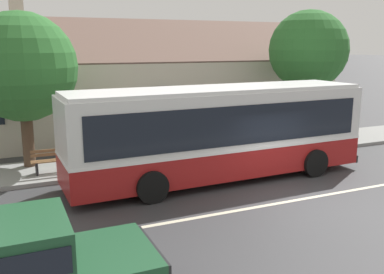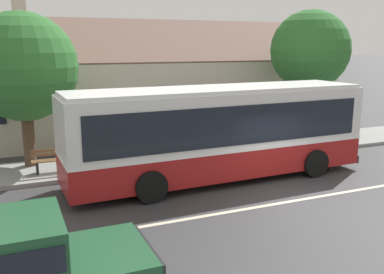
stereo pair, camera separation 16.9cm
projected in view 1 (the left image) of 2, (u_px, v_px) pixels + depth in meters
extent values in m
plane|color=#38383A|center=(300.00, 200.00, 13.12)|extent=(300.00, 300.00, 0.00)
cube|color=gray|center=(213.00, 153.00, 18.47)|extent=(60.00, 3.00, 0.15)
cube|color=beige|center=(300.00, 199.00, 13.12)|extent=(60.00, 0.16, 0.01)
cube|color=beige|center=(132.00, 94.00, 24.66)|extent=(21.06, 9.82, 3.80)
cube|color=brown|center=(143.00, 40.00, 21.83)|extent=(21.66, 4.98, 2.35)
cube|color=brown|center=(119.00, 41.00, 26.22)|extent=(21.66, 4.98, 2.35)
cube|color=beige|center=(16.00, 8.00, 22.27)|extent=(0.70, 0.70, 1.20)
cube|color=black|center=(161.00, 100.00, 20.20)|extent=(1.10, 0.06, 1.30)
cube|color=black|center=(289.00, 93.00, 23.11)|extent=(1.10, 0.06, 1.30)
cube|color=#4C3323|center=(220.00, 117.00, 21.67)|extent=(1.00, 0.06, 2.10)
cube|color=maroon|center=(218.00, 158.00, 15.02)|extent=(10.67, 2.77, 0.96)
cube|color=white|center=(218.00, 143.00, 14.91)|extent=(10.69, 2.79, 0.10)
cube|color=silver|center=(219.00, 117.00, 14.71)|extent=(10.67, 2.77, 1.78)
cube|color=silver|center=(219.00, 89.00, 14.51)|extent=(10.45, 2.64, 0.12)
cube|color=black|center=(202.00, 114.00, 15.85)|extent=(9.76, 0.28, 1.28)
cube|color=black|center=(238.00, 126.00, 13.61)|extent=(9.76, 0.28, 1.28)
cube|color=black|center=(336.00, 110.00, 16.95)|extent=(0.10, 2.20, 1.28)
cube|color=black|center=(338.00, 88.00, 16.77)|extent=(0.08, 1.75, 0.24)
cube|color=black|center=(333.00, 152.00, 17.33)|extent=(0.14, 2.50, 0.28)
cube|color=#197233|center=(169.00, 154.00, 15.59)|extent=(2.97, 0.11, 0.67)
cube|color=black|center=(291.00, 122.00, 17.71)|extent=(0.90, 0.05, 2.49)
cylinder|color=black|center=(273.00, 148.00, 17.55)|extent=(1.01, 0.31, 1.00)
cylinder|color=black|center=(315.00, 163.00, 15.34)|extent=(1.01, 0.31, 1.00)
cylinder|color=black|center=(128.00, 166.00, 14.96)|extent=(1.01, 0.31, 1.00)
cylinder|color=black|center=(152.00, 187.00, 12.75)|extent=(1.01, 0.31, 1.00)
cube|color=#1E4C2D|center=(17.00, 244.00, 6.93)|extent=(1.62, 1.77, 0.80)
cube|color=black|center=(17.00, 243.00, 6.93)|extent=(1.49, 1.83, 0.44)
cube|color=#232326|center=(153.00, 259.00, 8.00)|extent=(0.08, 1.77, 0.59)
cube|color=silver|center=(143.00, 239.00, 8.54)|extent=(0.06, 0.24, 0.16)
cube|color=silver|center=(165.00, 268.00, 7.42)|extent=(0.06, 0.24, 0.16)
cylinder|color=black|center=(87.00, 264.00, 8.52)|extent=(0.76, 0.26, 0.76)
cube|color=brown|center=(58.00, 159.00, 15.50)|extent=(1.86, 0.10, 0.04)
cube|color=brown|center=(58.00, 160.00, 15.37)|extent=(1.86, 0.10, 0.04)
cube|color=brown|center=(59.00, 161.00, 15.24)|extent=(1.86, 0.10, 0.04)
cube|color=brown|center=(59.00, 154.00, 15.06)|extent=(1.86, 0.04, 0.10)
cube|color=brown|center=(58.00, 150.00, 15.03)|extent=(1.86, 0.04, 0.10)
cube|color=black|center=(80.00, 164.00, 15.71)|extent=(0.08, 0.43, 0.45)
cube|color=black|center=(37.00, 168.00, 15.12)|extent=(0.08, 0.43, 0.45)
cylinder|color=#4C3828|center=(305.00, 108.00, 21.03)|extent=(0.42, 0.42, 3.19)
sphere|color=#2D6B2D|center=(308.00, 50.00, 20.44)|extent=(3.77, 3.77, 3.77)
cylinder|color=#4C3828|center=(28.00, 136.00, 16.01)|extent=(0.44, 0.44, 2.58)
sphere|color=#2D6B2D|center=(22.00, 67.00, 15.47)|extent=(3.97, 3.97, 3.97)
sphere|color=#2D6B2D|center=(4.00, 84.00, 15.33)|extent=(2.22, 2.22, 2.22)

